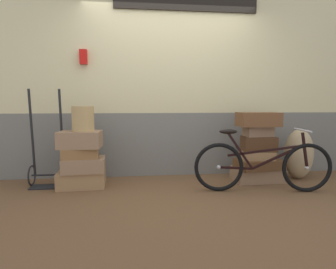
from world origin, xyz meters
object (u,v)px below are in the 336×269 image
suitcase_0 (82,179)px  suitcase_4 (257,174)px  suitcase_1 (84,165)px  wicker_basket (83,119)px  burlap_sack (299,154)px  suitcase_8 (258,131)px  suitcase_6 (257,155)px  luggage_trolley (48,164)px  suitcase_7 (259,144)px  suitcase_2 (81,153)px  suitcase_3 (80,139)px  bicycle (262,165)px  suitcase_9 (258,119)px  suitcase_5 (259,164)px

suitcase_0 → suitcase_4: size_ratio=0.91×
suitcase_0 → suitcase_1: bearing=-50.4°
wicker_basket → burlap_sack: (3.01, 0.08, -0.53)m
suitcase_8 → suitcase_6: bearing=-127.2°
wicker_basket → luggage_trolley: size_ratio=0.25×
suitcase_6 → suitcase_8: suitcase_8 is taller
suitcase_6 → suitcase_7: suitcase_7 is taller
suitcase_2 → suitcase_3: bearing=88.0°
suitcase_3 → bicycle: (2.25, -0.45, -0.30)m
suitcase_1 → suitcase_7: 2.37m
suitcase_4 → luggage_trolley: size_ratio=0.52×
suitcase_6 → suitcase_9: (-0.00, -0.01, 0.50)m
suitcase_1 → suitcase_8: (2.36, 0.03, 0.41)m
suitcase_0 → burlap_sack: bearing=-1.7°
suitcase_5 → suitcase_8: size_ratio=1.63×
suitcase_3 → luggage_trolley: 0.58m
burlap_sack → suitcase_7: bearing=-172.2°
suitcase_7 → suitcase_8: 0.17m
suitcase_0 → suitcase_7: 2.44m
suitcase_3 → suitcase_5: bearing=2.4°
suitcase_1 → suitcase_4: 2.38m
luggage_trolley → burlap_sack: size_ratio=1.77×
suitcase_1 → suitcase_7: suitcase_7 is taller
luggage_trolley → bicycle: luggage_trolley is taller
suitcase_8 → burlap_sack: size_ratio=0.51×
suitcase_3 → suitcase_6: size_ratio=1.19×
suitcase_8 → luggage_trolley: bearing=174.9°
suitcase_5 → bicycle: 0.47m
suitcase_3 → wicker_basket: (0.04, 0.01, 0.27)m
suitcase_0 → suitcase_4: (2.41, 0.00, -0.01)m
suitcase_2 → suitcase_9: (2.38, -0.00, 0.42)m
suitcase_7 → suitcase_9: bearing=-140.8°
suitcase_1 → suitcase_6: 2.34m
suitcase_2 → suitcase_8: bearing=-4.0°
suitcase_0 → suitcase_8: (2.40, -0.02, 0.60)m
suitcase_6 → suitcase_7: (0.02, 0.01, 0.16)m
suitcase_9 → wicker_basket: size_ratio=1.71×
suitcase_1 → suitcase_3: size_ratio=1.01×
suitcase_6 → bicycle: (-0.12, -0.43, -0.05)m
suitcase_0 → suitcase_5: size_ratio=0.99×
suitcase_1 → suitcase_2: suitcase_2 is taller
suitcase_9 → suitcase_6: bearing=87.8°
suitcase_5 → suitcase_9: bearing=-176.0°
suitcase_1 → suitcase_2: 0.16m
burlap_sack → suitcase_3: bearing=-178.4°
suitcase_1 → suitcase_8: size_ratio=1.42×
suitcase_4 → wicker_basket: wicker_basket is taller
burlap_sack → suitcase_0: bearing=-179.0°
suitcase_9 → burlap_sack: bearing=9.3°
wicker_basket → suitcase_1: bearing=-98.1°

